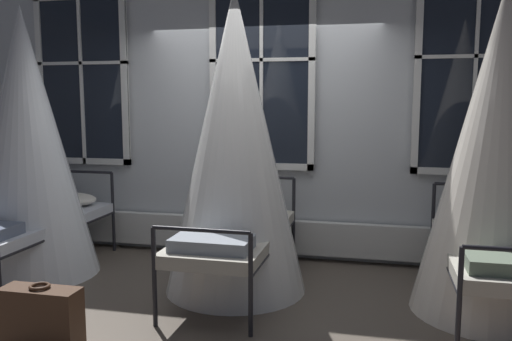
# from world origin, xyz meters

# --- Properties ---
(ground) EXTENTS (17.78, 17.78, 0.00)m
(ground) POSITION_xyz_m (0.00, 0.00, 0.00)
(ground) COLOR brown
(back_wall_with_windows) EXTENTS (9.89, 0.10, 3.37)m
(back_wall_with_windows) POSITION_xyz_m (0.00, 1.26, 1.69)
(back_wall_with_windows) COLOR silver
(back_wall_with_windows) RESTS_ON ground
(window_bank) EXTENTS (5.40, 0.10, 2.86)m
(window_bank) POSITION_xyz_m (0.00, 1.15, 1.17)
(window_bank) COLOR black
(window_bank) RESTS_ON ground
(cot_first) EXTENTS (1.28, 1.91, 2.63)m
(cot_first) POSITION_xyz_m (-2.10, 0.06, 1.27)
(cot_first) COLOR black
(cot_first) RESTS_ON ground
(cot_second) EXTENTS (1.28, 1.91, 2.71)m
(cot_second) POSITION_xyz_m (-0.01, 0.11, 1.32)
(cot_second) COLOR black
(cot_second) RESTS_ON ground
(cot_third) EXTENTS (1.28, 1.91, 2.67)m
(cot_third) POSITION_xyz_m (2.17, 0.08, 1.30)
(cot_third) COLOR black
(cot_third) RESTS_ON ground
(suitcase_dark) EXTENTS (0.56, 0.22, 0.47)m
(suitcase_dark) POSITION_xyz_m (-1.00, -1.36, 0.22)
(suitcase_dark) COLOR #472D1E
(suitcase_dark) RESTS_ON ground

